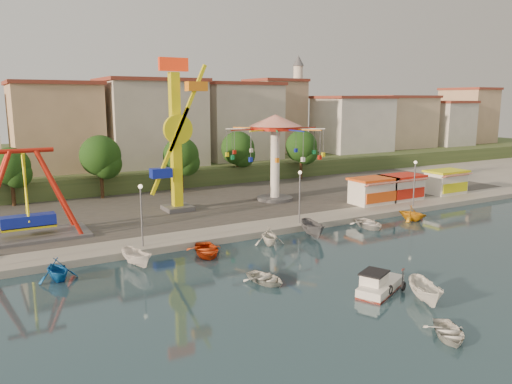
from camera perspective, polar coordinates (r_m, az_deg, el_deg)
ground at (r=35.74m, az=6.36°, el=-10.46°), size 200.00×200.00×0.00m
quay_deck at (r=91.83m, az=-17.18°, el=2.29°), size 200.00×100.00×0.60m
asphalt_pad at (r=61.38m, az=-10.42°, el=-1.05°), size 90.00×28.00×0.01m
hill_terrace at (r=96.52m, az=-17.89°, el=3.35°), size 200.00×60.00×3.00m
pirate_ship_ride at (r=48.10m, az=-24.77°, el=-0.46°), size 10.00×5.00×8.00m
kamikaze_tower at (r=54.96m, az=-8.86°, el=6.04°), size 4.96×3.10×16.50m
wave_swinger at (r=60.13m, az=2.21°, el=6.19°), size 11.60×11.60×10.40m
booth_left at (r=60.43m, az=13.16°, el=0.17°), size 5.40×3.78×3.08m
booth_mid at (r=63.73m, az=16.28°, el=0.55°), size 5.40×3.78×3.08m
booth_right at (r=69.71m, az=20.88°, el=1.11°), size 5.40×3.78×3.08m
lamp_post_1 at (r=42.63m, az=-12.93°, el=-2.83°), size 0.14×0.14×5.00m
lamp_post_2 at (r=49.55m, az=5.01°, el=-0.74°), size 0.14×0.14×5.00m
lamp_post_3 at (r=60.05m, az=17.63°, el=0.79°), size 0.14×0.14×5.00m
tree_1 at (r=63.58m, az=-26.24°, el=2.63°), size 4.35×4.35×6.80m
tree_2 at (r=64.47m, az=-17.37°, el=3.98°), size 5.02×5.02×7.85m
tree_3 at (r=66.04m, az=-8.57°, el=4.17°), size 4.68×4.68×7.32m
tree_4 at (r=72.89m, az=-2.09°, el=5.03°), size 4.86×4.86×7.60m
tree_5 at (r=76.56m, az=5.21°, el=5.23°), size 4.83×4.83×7.54m
building_2 at (r=79.70m, az=-21.63°, el=6.84°), size 11.95×9.28×11.23m
building_3 at (r=79.93m, az=-11.36°, el=6.65°), size 12.59×10.50×9.20m
building_4 at (r=88.23m, az=-3.72°, el=7.20°), size 10.75×9.23×9.24m
building_5 at (r=93.26m, az=4.21°, el=7.98°), size 12.77×10.96×11.21m
building_6 at (r=99.13m, az=10.43°, el=8.32°), size 8.23×8.98×12.36m
building_7 at (r=110.80m, az=13.47°, el=7.49°), size 11.59×10.93×8.76m
building_8 at (r=116.44m, az=20.77°, el=8.18°), size 12.84×9.28×12.58m
building_9 at (r=128.85m, az=23.63°, el=7.40°), size 12.95×9.17×9.21m
minaret at (r=98.24m, az=4.80°, el=10.40°), size 2.80×2.80×18.00m
cabin_motorboat at (r=35.14m, az=13.90°, el=-10.35°), size 4.78×3.45×1.58m
rowboat_a at (r=35.68m, az=1.12°, el=-9.85°), size 3.04×3.73×0.68m
rowboat_b at (r=29.97m, az=21.17°, el=-14.74°), size 3.62×3.87×0.65m
skiff at (r=33.99m, az=18.83°, el=-10.78°), size 2.95×4.05×1.47m
moored_boat_1 at (r=38.75m, az=-21.77°, el=-8.19°), size 3.17×3.53×1.65m
moored_boat_2 at (r=39.91m, az=-13.44°, el=-7.35°), size 2.16×3.87×1.41m
moored_boat_3 at (r=41.90m, az=-5.70°, el=-6.62°), size 3.97×4.83×0.87m
moored_boat_4 at (r=44.55m, az=1.51°, el=-5.04°), size 3.38×3.66×1.60m
moored_boat_5 at (r=47.16m, az=6.52°, el=-4.22°), size 2.54×4.39×1.59m
moored_boat_6 at (r=51.64m, az=12.83°, el=-3.55°), size 3.63×4.55×0.84m
moored_boat_7 at (r=55.76m, az=17.43°, el=-2.30°), size 3.45×3.75×1.66m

